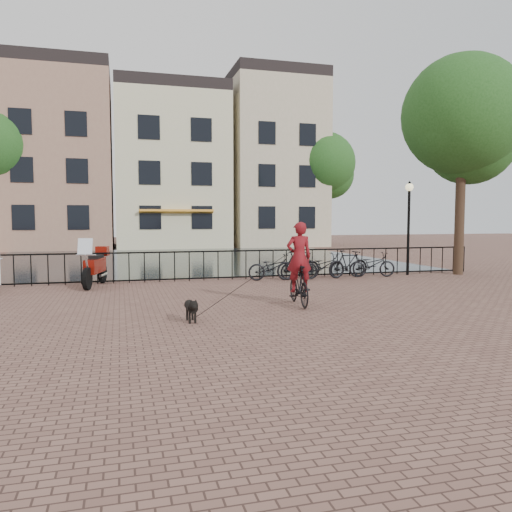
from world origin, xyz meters
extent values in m
plane|color=brown|center=(0.00, 0.00, 0.00)|extent=(100.00, 100.00, 0.00)
plane|color=black|center=(0.00, 17.30, 0.00)|extent=(20.00, 20.00, 0.00)
cube|color=black|center=(0.00, 8.00, 1.00)|extent=(20.00, 0.05, 0.05)
cube|color=black|center=(0.00, 8.00, 0.08)|extent=(20.00, 0.05, 0.05)
cube|color=#976A58|center=(-7.50, 30.00, 6.00)|extent=(7.50, 9.00, 12.00)
cube|color=black|center=(-7.50, 30.00, 12.40)|extent=(7.50, 9.00, 0.80)
cube|color=beige|center=(0.50, 30.00, 5.50)|extent=(8.00, 9.00, 11.00)
cube|color=black|center=(0.50, 30.00, 11.40)|extent=(8.00, 9.00, 0.80)
cube|color=orange|center=(0.50, 25.30, 2.60)|extent=(5.00, 0.60, 0.15)
cube|color=#BBB18B|center=(8.50, 30.00, 6.25)|extent=(7.00, 9.00, 12.50)
cube|color=black|center=(8.50, 30.00, 12.90)|extent=(7.00, 9.00, 0.80)
cylinder|color=black|center=(9.20, 7.30, 2.80)|extent=(0.36, 0.36, 5.60)
sphere|color=#1E4B19|center=(9.20, 7.30, 6.00)|extent=(4.48, 4.48, 4.48)
cylinder|color=black|center=(12.00, 27.00, 2.97)|extent=(0.36, 0.36, 5.95)
sphere|color=#1E4B19|center=(12.00, 27.00, 6.38)|extent=(4.76, 4.76, 4.76)
cylinder|color=black|center=(7.20, 7.60, 1.60)|extent=(0.10, 0.10, 3.20)
sphere|color=beige|center=(7.20, 7.60, 3.30)|extent=(0.30, 0.30, 0.30)
imported|color=black|center=(0.95, 2.48, 0.53)|extent=(0.65, 1.79, 1.05)
imported|color=maroon|center=(0.95, 2.48, 1.37)|extent=(0.80, 0.56, 2.06)
imported|color=black|center=(1.80, 7.40, 0.45)|extent=(1.75, 0.72, 0.90)
imported|color=black|center=(2.75, 7.40, 0.50)|extent=(1.71, 0.65, 1.00)
imported|color=black|center=(3.70, 7.40, 0.45)|extent=(1.79, 0.88, 0.90)
imported|color=black|center=(4.65, 7.40, 0.50)|extent=(1.72, 0.75, 1.00)
imported|color=black|center=(5.60, 7.40, 0.45)|extent=(1.78, 0.84, 0.90)
camera|label=1|loc=(-3.27, -8.97, 2.14)|focal=35.00mm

